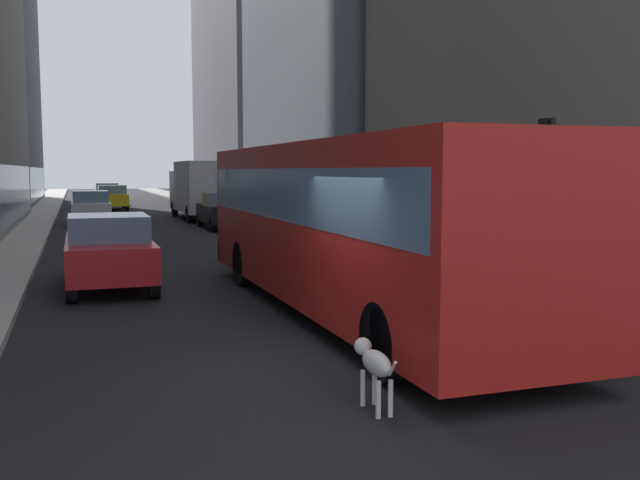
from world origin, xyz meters
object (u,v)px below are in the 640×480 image
at_px(transit_bus, 348,215).
at_px(box_truck, 201,188).
at_px(car_silver_sedan, 107,194).
at_px(car_black_suv, 225,210).
at_px(car_yellow_taxi, 112,197).
at_px(pedestrian_in_coat, 423,224).
at_px(dalmatian_dog, 374,363).
at_px(traffic_light_near, 548,178).
at_px(car_white_van, 91,207).
at_px(car_red_coupe, 109,250).
at_px(pedestrian_with_handbag, 416,226).

bearing_deg(transit_bus, box_truck, 86.38).
distance_m(car_silver_sedan, car_black_suv, 25.70).
bearing_deg(car_silver_sedan, box_truck, -78.10).
xyz_separation_m(car_yellow_taxi, box_truck, (4.00, -11.08, 0.84)).
distance_m(transit_bus, car_black_suv, 19.00).
bearing_deg(car_yellow_taxi, transit_bus, -86.23).
distance_m(transit_bus, pedestrian_in_coat, 8.30).
height_order(dalmatian_dog, pedestrian_in_coat, pedestrian_in_coat).
height_order(transit_bus, car_black_suv, transit_bus).
distance_m(car_silver_sedan, dalmatian_dog, 49.32).
xyz_separation_m(car_silver_sedan, traffic_light_near, (6.10, -45.11, 1.61)).
relative_size(car_yellow_taxi, box_truck, 0.59).
relative_size(car_white_van, box_truck, 0.55).
distance_m(car_yellow_taxi, car_white_van, 12.95).
bearing_deg(car_red_coupe, dalmatian_dog, -75.84).
bearing_deg(transit_bus, car_white_van, 99.64).
distance_m(box_truck, pedestrian_in_coat, 19.02).
relative_size(transit_bus, pedestrian_with_handbag, 6.82).
xyz_separation_m(car_red_coupe, pedestrian_in_coat, (8.97, 2.32, 0.19)).
xyz_separation_m(pedestrian_in_coat, traffic_light_near, (-1.27, -7.42, 1.43)).
relative_size(car_red_coupe, traffic_light_near, 1.30).
xyz_separation_m(car_white_van, traffic_light_near, (7.70, -24.36, 1.62)).
relative_size(car_red_coupe, car_black_suv, 1.11).
bearing_deg(car_yellow_taxi, dalmatian_dog, -88.97).
distance_m(car_yellow_taxi, pedestrian_with_handbag, 31.01).
bearing_deg(traffic_light_near, car_silver_sedan, 97.70).
xyz_separation_m(box_truck, pedestrian_with_handbag, (2.92, -19.15, -0.65)).
bearing_deg(box_truck, dalmatian_dog, -96.13).
relative_size(car_black_suv, traffic_light_near, 1.17).
height_order(car_red_coupe, pedestrian_in_coat, pedestrian_in_coat).
xyz_separation_m(box_truck, pedestrian_in_coat, (3.37, -18.71, -0.66)).
height_order(transit_bus, car_red_coupe, transit_bus).
xyz_separation_m(transit_bus, car_white_van, (-4.00, 23.54, -0.96)).
distance_m(car_silver_sedan, pedestrian_in_coat, 38.41).
bearing_deg(car_white_van, pedestrian_with_handbag, -63.88).
xyz_separation_m(car_yellow_taxi, car_red_coupe, (-1.60, -32.11, -0.00)).
height_order(car_yellow_taxi, car_red_coupe, same).
xyz_separation_m(car_silver_sedan, car_red_coupe, (-1.60, -40.02, 0.00)).
distance_m(car_white_van, pedestrian_with_handbag, 19.36).
height_order(car_silver_sedan, car_red_coupe, same).
height_order(car_yellow_taxi, box_truck, box_truck).
relative_size(pedestrian_with_handbag, traffic_light_near, 0.50).
xyz_separation_m(car_black_suv, box_truck, (0.00, 6.40, 0.84)).
relative_size(car_silver_sedan, traffic_light_near, 1.34).
relative_size(transit_bus, car_black_suv, 2.89).
bearing_deg(car_white_van, box_truck, 17.53).
xyz_separation_m(car_black_suv, pedestrian_with_handbag, (2.92, -12.75, 0.19)).
height_order(car_yellow_taxi, car_white_van, same).
relative_size(car_silver_sedan, pedestrian_in_coat, 2.69).
bearing_deg(car_silver_sedan, car_white_van, -94.41).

